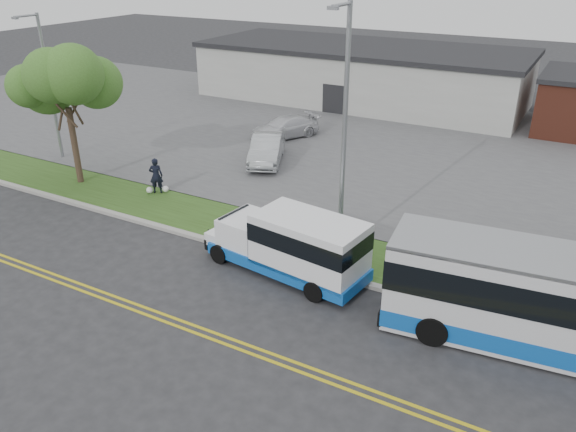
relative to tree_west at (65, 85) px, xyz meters
The scene contains 16 objects.
ground 13.43m from the tree_west, 14.93° to the right, with size 140.00×140.00×0.00m, color #28282B.
lane_line_north 14.83m from the tree_west, 30.43° to the right, with size 70.00×0.12×0.01m, color gold.
lane_line_south 14.97m from the tree_west, 31.49° to the right, with size 70.00×0.12×0.01m, color gold.
curb 13.19m from the tree_west, ahead, with size 80.00×0.30×0.15m, color #9E9B93.
verge 13.03m from the tree_west, ahead, with size 80.00×3.30×0.10m, color #2C4617.
parking_lot 18.98m from the tree_west, 48.99° to the left, with size 80.00×25.00×0.10m, color #4C4C4F.
commercial_building 24.72m from the tree_west, 75.85° to the left, with size 25.40×10.40×4.35m.
tree_west is the anchor object (origin of this frame).
streetlight_near 15.01m from the tree_west, ahead, with size 0.35×1.53×9.50m.
streetlight_far 4.62m from the tree_west, 151.02° to the left, with size 0.35×1.53×8.00m.
shuttle_bus 14.93m from the tree_west, 10.71° to the right, with size 6.76×2.96×2.51m.
pedestrian 6.18m from the tree_west, 10.00° to the left, with size 0.66×0.43×1.81m, color black.
parked_car_a 10.97m from the tree_west, 46.01° to the left, with size 1.64×4.72×1.55m, color #A4A7AB.
parked_car_b 13.85m from the tree_west, 64.64° to the left, with size 1.87×4.59×1.33m, color silver.
grocery_bag_left 6.47m from the tree_west, ahead, with size 0.32×0.32×0.32m, color white.
grocery_bag_right 6.94m from the tree_west, 12.25° to the left, with size 0.32×0.32×0.32m, color white.
Camera 1 is at (10.75, -15.49, 11.09)m, focal length 35.00 mm.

